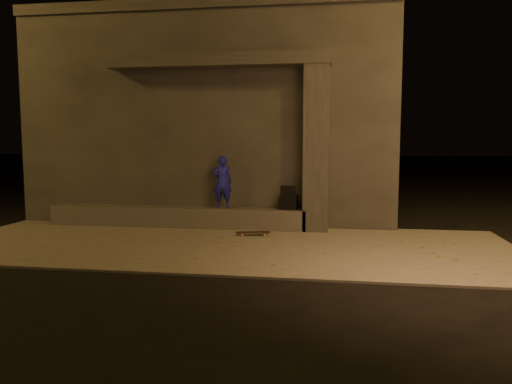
% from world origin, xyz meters
% --- Properties ---
extents(ground, '(120.00, 120.00, 0.00)m').
position_xyz_m(ground, '(0.00, 0.00, 0.00)').
color(ground, black).
rests_on(ground, ground).
extents(sidewalk, '(11.00, 4.40, 0.04)m').
position_xyz_m(sidewalk, '(0.00, 2.00, 0.02)').
color(sidewalk, '#625C56').
rests_on(sidewalk, ground).
extents(building, '(9.00, 5.10, 5.22)m').
position_xyz_m(building, '(-1.00, 6.49, 2.61)').
color(building, '#33312E').
rests_on(building, ground).
extents(ledge, '(6.00, 0.55, 0.45)m').
position_xyz_m(ledge, '(-1.50, 3.75, 0.27)').
color(ledge, '#4C4844').
rests_on(ledge, sidewalk).
extents(column, '(0.55, 0.55, 3.60)m').
position_xyz_m(column, '(1.70, 3.75, 1.84)').
color(column, '#33312E').
rests_on(column, sidewalk).
extents(canopy, '(5.00, 0.70, 0.28)m').
position_xyz_m(canopy, '(-0.50, 3.80, 3.78)').
color(canopy, '#33312E').
rests_on(canopy, column).
extents(skateboarder, '(0.48, 0.36, 1.19)m').
position_xyz_m(skateboarder, '(-0.41, 3.75, 1.08)').
color(skateboarder, '#191AA7').
rests_on(skateboarder, ledge).
extents(backpack, '(0.40, 0.28, 0.54)m').
position_xyz_m(backpack, '(1.10, 3.75, 0.68)').
color(backpack, black).
rests_on(backpack, ledge).
extents(skateboard, '(0.73, 0.36, 0.08)m').
position_xyz_m(skateboard, '(0.44, 2.90, 0.10)').
color(skateboard, black).
rests_on(skateboard, sidewalk).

